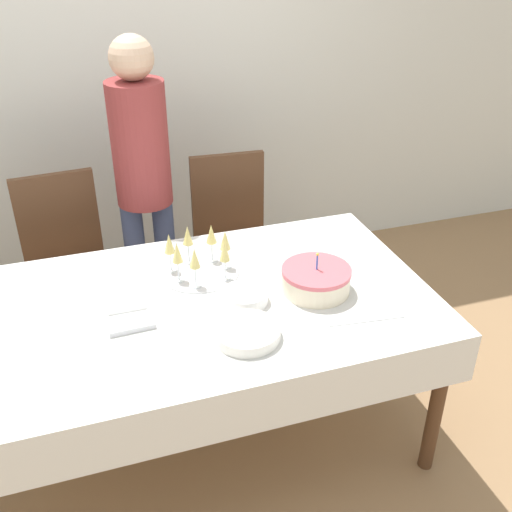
# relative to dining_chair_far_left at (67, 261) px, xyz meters

# --- Properties ---
(ground_plane) EXTENTS (12.00, 12.00, 0.00)m
(ground_plane) POSITION_rel_dining_chair_far_left_xyz_m (0.44, -0.86, -0.52)
(ground_plane) COLOR #93704C
(wall_back) EXTENTS (8.00, 0.05, 2.70)m
(wall_back) POSITION_rel_dining_chair_far_left_xyz_m (0.44, 0.73, 0.83)
(wall_back) COLOR silver
(wall_back) RESTS_ON ground_plane
(dining_table) EXTENTS (1.95, 1.07, 0.73)m
(dining_table) POSITION_rel_dining_chair_far_left_xyz_m (0.44, -0.86, 0.10)
(dining_table) COLOR white
(dining_table) RESTS_ON ground_plane
(dining_chair_far_left) EXTENTS (0.46, 0.46, 0.95)m
(dining_chair_far_left) POSITION_rel_dining_chair_far_left_xyz_m (0.00, 0.00, 0.00)
(dining_chair_far_left) COLOR #51331E
(dining_chair_far_left) RESTS_ON ground_plane
(dining_chair_far_right) EXTENTS (0.44, 0.44, 0.95)m
(dining_chair_far_right) POSITION_rel_dining_chair_far_left_xyz_m (0.87, 0.00, 0.00)
(dining_chair_far_right) COLOR #51331E
(dining_chair_far_right) RESTS_ON ground_plane
(birthday_cake) EXTENTS (0.28, 0.28, 0.17)m
(birthday_cake) POSITION_rel_dining_chair_far_left_xyz_m (0.96, -0.93, 0.25)
(birthday_cake) COLOR beige
(birthday_cake) RESTS_ON dining_table
(champagne_tray) EXTENTS (0.34, 0.34, 0.18)m
(champagne_tray) POSITION_rel_dining_chair_far_left_xyz_m (0.54, -0.65, 0.29)
(champagne_tray) COLOR silver
(champagne_tray) RESTS_ON dining_table
(plate_stack_main) EXTENTS (0.24, 0.24, 0.04)m
(plate_stack_main) POSITION_rel_dining_chair_far_left_xyz_m (0.60, -1.14, 0.23)
(plate_stack_main) COLOR silver
(plate_stack_main) RESTS_ON dining_table
(plate_stack_dessert) EXTENTS (0.18, 0.18, 0.05)m
(plate_stack_dessert) POSITION_rel_dining_chair_far_left_xyz_m (0.66, -0.92, 0.23)
(plate_stack_dessert) COLOR white
(plate_stack_dessert) RESTS_ON dining_table
(cake_knife) EXTENTS (0.30, 0.05, 0.00)m
(cake_knife) POSITION_rel_dining_chair_far_left_xyz_m (1.06, -1.18, 0.21)
(cake_knife) COLOR silver
(cake_knife) RESTS_ON dining_table
(fork_pile) EXTENTS (0.17, 0.07, 0.02)m
(fork_pile) POSITION_rel_dining_chair_far_left_xyz_m (0.21, -0.96, 0.21)
(fork_pile) COLOR silver
(fork_pile) RESTS_ON dining_table
(napkin_pile) EXTENTS (0.15, 0.15, 0.01)m
(napkin_pile) POSITION_rel_dining_chair_far_left_xyz_m (0.21, -0.77, 0.21)
(napkin_pile) COLOR white
(napkin_pile) RESTS_ON dining_table
(person_standing) EXTENTS (0.28, 0.28, 1.59)m
(person_standing) POSITION_rel_dining_chair_far_left_xyz_m (0.43, 0.05, 0.43)
(person_standing) COLOR #3F4C72
(person_standing) RESTS_ON ground_plane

